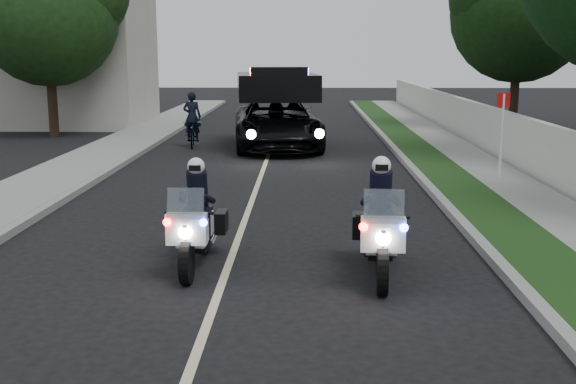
% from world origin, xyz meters
% --- Properties ---
extents(curb_right, '(0.20, 60.00, 0.15)m').
position_xyz_m(curb_right, '(4.10, 10.00, 0.07)').
color(curb_right, gray).
rests_on(curb_right, ground).
extents(grass_verge, '(1.20, 60.00, 0.16)m').
position_xyz_m(grass_verge, '(4.80, 10.00, 0.08)').
color(grass_verge, '#193814').
rests_on(grass_verge, ground).
extents(sidewalk_right, '(1.40, 60.00, 0.16)m').
position_xyz_m(sidewalk_right, '(6.10, 10.00, 0.08)').
color(sidewalk_right, gray).
rests_on(sidewalk_right, ground).
extents(property_wall, '(0.22, 60.00, 1.50)m').
position_xyz_m(property_wall, '(7.10, 10.00, 0.75)').
color(property_wall, beige).
rests_on(property_wall, ground).
extents(curb_left, '(0.20, 60.00, 0.15)m').
position_xyz_m(curb_left, '(-4.10, 10.00, 0.07)').
color(curb_left, gray).
rests_on(curb_left, ground).
extents(sidewalk_left, '(2.00, 60.00, 0.16)m').
position_xyz_m(sidewalk_left, '(-5.20, 10.00, 0.08)').
color(sidewalk_left, gray).
rests_on(sidewalk_left, ground).
extents(building_far, '(8.00, 6.00, 7.00)m').
position_xyz_m(building_far, '(-10.00, 26.00, 3.50)').
color(building_far, '#A8A396').
rests_on(building_far, ground).
extents(lane_marking, '(0.12, 50.00, 0.01)m').
position_xyz_m(lane_marking, '(0.00, 10.00, 0.00)').
color(lane_marking, '#BFB78C').
rests_on(lane_marking, ground).
extents(police_moto_left, '(0.71, 1.97, 1.66)m').
position_xyz_m(police_moto_left, '(-0.48, 4.74, 0.00)').
color(police_moto_left, silver).
rests_on(police_moto_left, ground).
extents(police_moto_right, '(0.85, 2.09, 1.75)m').
position_xyz_m(police_moto_right, '(2.26, 4.40, 0.00)').
color(police_moto_right, silver).
rests_on(police_moto_right, ground).
extents(police_suv, '(3.41, 6.31, 2.94)m').
position_xyz_m(police_suv, '(0.21, 18.28, 0.00)').
color(police_suv, black).
rests_on(police_suv, ground).
extents(bicycle, '(0.84, 1.83, 0.93)m').
position_xyz_m(bicycle, '(-2.71, 18.45, 0.00)').
color(bicycle, black).
rests_on(bicycle, ground).
extents(cyclist, '(0.64, 0.45, 1.70)m').
position_xyz_m(cyclist, '(-2.71, 18.45, 0.00)').
color(cyclist, black).
rests_on(cyclist, ground).
extents(sign_post, '(0.46, 0.46, 2.32)m').
position_xyz_m(sign_post, '(6.00, 11.84, 0.00)').
color(sign_post, '#B9170D').
rests_on(sign_post, ground).
extents(tree_right_e, '(6.25, 6.25, 9.16)m').
position_xyz_m(tree_right_e, '(9.71, 23.68, 0.00)').
color(tree_right_e, black).
rests_on(tree_right_e, ground).
extents(tree_left_near, '(6.50, 6.50, 8.89)m').
position_xyz_m(tree_left_near, '(-8.56, 21.42, 0.00)').
color(tree_left_near, '#193A13').
rests_on(tree_left_near, ground).
extents(tree_left_far, '(7.80, 7.80, 10.13)m').
position_xyz_m(tree_left_far, '(-9.39, 25.26, 0.00)').
color(tree_left_far, '#1B3611').
rests_on(tree_left_far, ground).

